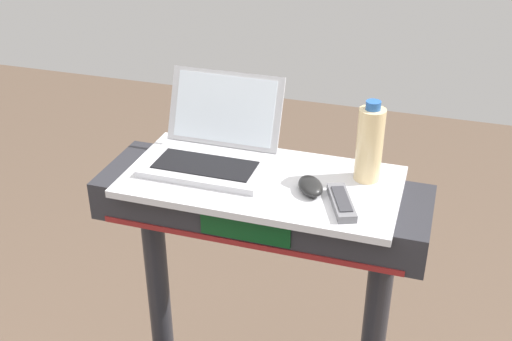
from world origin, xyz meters
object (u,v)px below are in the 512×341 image
water_bottle (370,144)px  tv_remote (342,202)px  laptop (213,146)px  computer_mouse (310,186)px

water_bottle → tv_remote: water_bottle is taller
laptop → water_bottle: size_ratio=1.50×
computer_mouse → water_bottle: water_bottle is taller
tv_remote → computer_mouse: bearing=153.2°
laptop → computer_mouse: (0.30, -0.09, -0.03)m
water_bottle → laptop: bearing=-176.2°
laptop → water_bottle: water_bottle is taller
laptop → tv_remote: (0.39, -0.13, -0.03)m
tv_remote → laptop: bearing=161.4°
computer_mouse → laptop: bearing=136.2°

